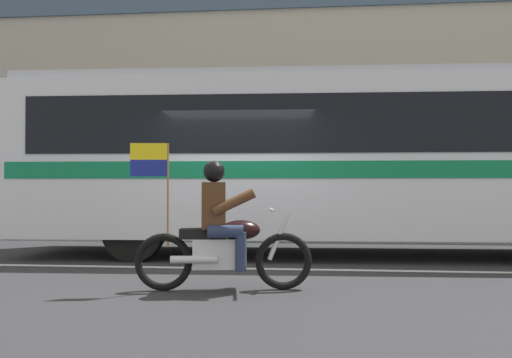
# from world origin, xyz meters

# --- Properties ---
(ground_plane) EXTENTS (60.00, 60.00, 0.00)m
(ground_plane) POSITION_xyz_m (0.00, 0.00, 0.00)
(ground_plane) COLOR #2B2B2D
(sidewalk_curb) EXTENTS (28.00, 3.80, 0.15)m
(sidewalk_curb) POSITION_xyz_m (0.00, 5.10, 0.07)
(sidewalk_curb) COLOR #A39E93
(sidewalk_curb) RESTS_ON ground_plane
(lane_center_stripe) EXTENTS (26.60, 0.14, 0.01)m
(lane_center_stripe) POSITION_xyz_m (0.00, -0.60, 0.00)
(lane_center_stripe) COLOR silver
(lane_center_stripe) RESTS_ON ground_plane
(office_building_facade) EXTENTS (28.00, 0.89, 10.36)m
(office_building_facade) POSITION_xyz_m (0.00, 7.39, 5.19)
(office_building_facade) COLOR gray
(office_building_facade) RESTS_ON ground_plane
(transit_bus) EXTENTS (12.14, 2.98, 3.22)m
(transit_bus) POSITION_xyz_m (1.96, 1.19, 1.88)
(transit_bus) COLOR silver
(transit_bus) RESTS_ON ground_plane
(motorcycle_with_rider) EXTENTS (2.18, 0.70, 1.78)m
(motorcycle_with_rider) POSITION_xyz_m (0.09, -2.32, 0.67)
(motorcycle_with_rider) COLOR black
(motorcycle_with_rider) RESTS_ON ground_plane
(fire_hydrant) EXTENTS (0.22, 0.30, 0.75)m
(fire_hydrant) POSITION_xyz_m (-1.30, 4.00, 0.52)
(fire_hydrant) COLOR red
(fire_hydrant) RESTS_ON sidewalk_curb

